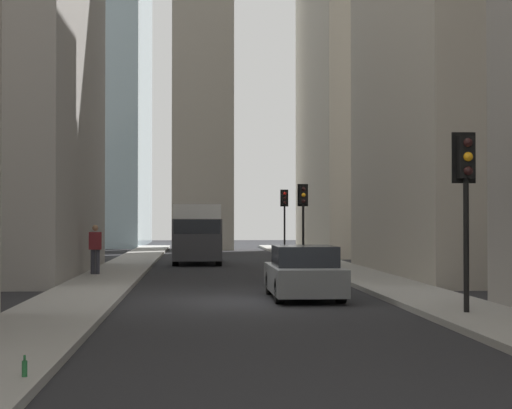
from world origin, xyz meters
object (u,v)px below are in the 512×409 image
at_px(discarded_bottle, 25,368).
at_px(traffic_light_foreground, 466,179).
at_px(traffic_light_midblock, 303,204).
at_px(delivery_truck, 197,233).
at_px(traffic_light_far_junction, 285,206).
at_px(hatchback_grey, 304,274).
at_px(pedestrian, 95,247).

bearing_deg(discarded_bottle, traffic_light_foreground, -48.05).
relative_size(traffic_light_midblock, discarded_bottle, 13.81).
bearing_deg(delivery_truck, traffic_light_far_junction, -22.25).
height_order(hatchback_grey, traffic_light_far_junction, traffic_light_far_junction).
bearing_deg(traffic_light_far_junction, discarded_bottle, 170.04).
bearing_deg(delivery_truck, hatchback_grey, -171.69).
xyz_separation_m(delivery_truck, traffic_light_midblock, (0.10, -5.19, 1.42)).
height_order(delivery_truck, traffic_light_far_junction, traffic_light_far_junction).
xyz_separation_m(traffic_light_midblock, pedestrian, (-10.50, 8.89, -1.76)).
bearing_deg(pedestrian, traffic_light_midblock, -40.27).
height_order(traffic_light_far_junction, discarded_bottle, traffic_light_far_junction).
xyz_separation_m(traffic_light_midblock, traffic_light_far_junction, (13.82, -0.51, 0.15)).
distance_m(traffic_light_foreground, traffic_light_far_junction, 38.01).
bearing_deg(pedestrian, hatchback_grey, -143.44).
xyz_separation_m(delivery_truck, discarded_bottle, (-31.19, 2.23, -1.21)).
relative_size(traffic_light_far_junction, pedestrian, 2.20).
xyz_separation_m(traffic_light_foreground, pedestrian, (13.69, 9.38, -1.86)).
distance_m(traffic_light_midblock, pedestrian, 13.87).
distance_m(traffic_light_far_junction, pedestrian, 26.14).
height_order(hatchback_grey, pedestrian, pedestrian).
bearing_deg(traffic_light_foreground, traffic_light_midblock, 1.15).
relative_size(delivery_truck, discarded_bottle, 23.93).
relative_size(hatchback_grey, traffic_light_foreground, 1.12).
relative_size(delivery_truck, hatchback_grey, 1.50).
distance_m(traffic_light_foreground, discarded_bottle, 10.97).
bearing_deg(traffic_light_foreground, traffic_light_far_junction, -0.03).
distance_m(hatchback_grey, pedestrian, 10.93).
distance_m(hatchback_grey, traffic_light_far_junction, 33.30).
xyz_separation_m(hatchback_grey, discarded_bottle, (-12.02, 5.03, -0.42)).
height_order(hatchback_grey, traffic_light_midblock, traffic_light_midblock).
height_order(traffic_light_midblock, pedestrian, traffic_light_midblock).
xyz_separation_m(hatchback_grey, traffic_light_midblock, (19.27, -2.39, 2.21)).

